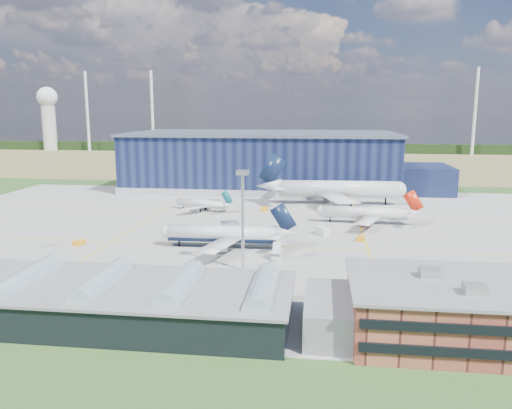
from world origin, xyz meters
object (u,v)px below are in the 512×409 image
Objects in this scene: gse_tug_a at (79,243)px; gse_tug_b at (361,239)px; gse_tug_c at (265,209)px; car_a at (243,296)px; hangar at (269,163)px; ops_building at (496,312)px; gse_van_b at (322,231)px; car_b at (408,278)px; airliner_navy at (222,225)px; light_mast_center at (243,204)px; airliner_red at (364,207)px; airliner_regional at (201,200)px; airliner_widebody at (338,180)px; gse_cart_b at (328,210)px; airstair at (277,253)px.

gse_tug_b is at bearing 24.98° from gse_tug_a.
gse_tug_c is 86.81m from car_a.
hangar is 102.21m from gse_tug_b.
gse_van_b is at bearing 112.46° from ops_building.
car_b is at bearing -51.54° from gse_tug_c.
airliner_navy is (-53.52, 48.00, 1.28)m from ops_building.
airliner_navy is (-8.51, 18.00, -9.36)m from light_mast_center.
car_a is at bearing -85.97° from hangar.
airliner_regional is at bearing -9.79° from airliner_red.
airliner_widebody is 32.60m from gse_tug_c.
gse_tug_c is 1.08× the size of gse_cart_b.
airliner_widebody reaches higher than gse_cart_b.
car_a is (50.38, -33.47, -0.02)m from gse_tug_a.
gse_cart_b is (46.02, 3.24, -3.42)m from airliner_regional.
airliner_regional reaches higher than gse_van_b.
airliner_red is 34.00m from airliner_widebody.
airliner_red reaches higher than car_b.
car_a is at bearing 127.98° from airliner_regional.
gse_van_b is (18.05, 35.20, -14.23)m from light_mast_center.
gse_tug_b is (28.78, 29.76, -14.77)m from light_mast_center.
airliner_widebody is (24.14, 85.00, -5.94)m from light_mast_center.
gse_tug_c is at bearing 100.01° from airstair.
hangar is at bearing 84.13° from gse_tug_a.
ops_building is at bearing -167.49° from car_b.
gse_tug_c is 59.63m from airstair.
gse_van_b is 39.33m from gse_tug_c.
airliner_regional is at bearing 81.19° from gse_tug_a.
hangar is 47.40× the size of gse_tug_b.
gse_van_b is at bearing 20.49° from car_b.
airstair is (9.65, -58.84, 0.72)m from gse_tug_c.
gse_van_b reaches higher than car_a.
light_mast_center reaches higher than airliner_regional.
gse_tug_a is 86.54m from gse_cart_b.
airstair is (-17.14, -75.21, -8.07)m from airliner_widebody.
light_mast_center is at bearing -124.86° from airstair.
gse_van_b is (65.55, 19.73, 0.52)m from gse_tug_a.
airliner_red is at bearing 60.75° from airstair.
car_b is (4.98, -54.74, -5.03)m from airliner_red.
airstair reaches higher than gse_tug_c.
car_b is at bearing 154.33° from airliner_navy.
gse_tug_c is 0.84× the size of car_a.
airstair reaches higher than gse_cart_b.
car_b is (44.81, -20.74, -5.50)m from airliner_navy.
car_a is (2.88, -18.00, -14.77)m from light_mast_center.
hangar is 116.33m from airstair.
hangar is at bearing -91.54° from airliner_navy.
airliner_widebody reaches higher than ops_building.
gse_tug_b is at bearing -115.83° from gse_cart_b.
airliner_navy is 1.49× the size of airliner_regional.
airstair is 1.30× the size of car_b.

